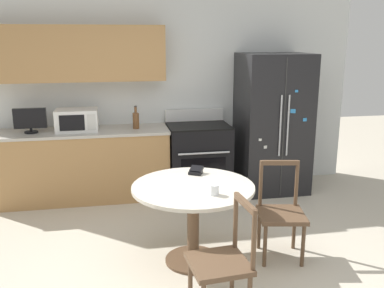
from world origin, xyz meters
TOP-DOWN VIEW (x-y plane):
  - ground_plane at (0.00, 0.00)m, footprint 14.00×14.00m
  - back_wall at (-0.30, 2.59)m, footprint 5.20×0.44m
  - kitchen_counter at (-1.12, 2.29)m, footprint 2.19×0.64m
  - refrigerator at (1.38, 2.20)m, footprint 0.88×0.79m
  - oven_range at (0.39, 2.26)m, footprint 0.80×0.68m
  - microwave at (-1.15, 2.28)m, footprint 0.51×0.35m
  - countertop_tv at (-1.70, 2.26)m, footprint 0.38×0.16m
  - counter_bottle at (-0.42, 2.28)m, footprint 0.08×0.08m
  - dining_table at (-0.03, 0.45)m, footprint 1.10×1.10m
  - dining_chair_near at (0.03, -0.38)m, footprint 0.46×0.46m
  - dining_chair_right at (0.80, 0.40)m, footprint 0.49×0.49m
  - candle_glass at (0.10, 0.18)m, footprint 0.08×0.08m
  - wallet at (0.06, 0.77)m, footprint 0.17×0.17m

SIDE VIEW (x-z plane):
  - ground_plane at x=0.00m, z-range 0.00..0.00m
  - dining_chair_near at x=0.03m, z-range -0.02..0.89m
  - dining_chair_right at x=0.80m, z-range -0.02..0.89m
  - kitchen_counter at x=-1.12m, z-range 0.00..0.90m
  - oven_range at x=0.39m, z-range -0.07..1.01m
  - dining_table at x=-0.03m, z-range 0.21..0.96m
  - wallet at x=0.06m, z-range 0.74..0.81m
  - candle_glass at x=0.10m, z-range 0.74..0.83m
  - refrigerator at x=1.38m, z-range 0.00..1.83m
  - counter_bottle at x=-0.42m, z-range 0.87..1.16m
  - microwave at x=-1.15m, z-range 0.90..1.17m
  - countertop_tv at x=-1.70m, z-range 0.91..1.22m
  - back_wall at x=-0.30m, z-range 0.15..2.75m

